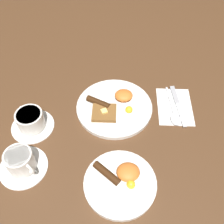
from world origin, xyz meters
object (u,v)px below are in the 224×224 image
(breakfast_plate_near, at_px, (114,107))
(knife, at_px, (177,103))
(spoon, at_px, (175,115))
(teacup_near, at_px, (31,121))
(breakfast_plate_far, at_px, (121,181))
(teacup_far, at_px, (21,163))

(breakfast_plate_near, xyz_separation_m, knife, (-0.23, -0.02, -0.00))
(breakfast_plate_near, bearing_deg, spoon, 168.67)
(teacup_near, height_order, spoon, teacup_near)
(breakfast_plate_far, distance_m, spoon, 0.32)
(breakfast_plate_far, distance_m, teacup_far, 0.30)
(spoon, bearing_deg, knife, 157.95)
(breakfast_plate_far, relative_size, teacup_far, 1.44)
(teacup_near, xyz_separation_m, spoon, (-0.50, -0.03, -0.02))
(teacup_near, bearing_deg, teacup_far, 89.81)
(teacup_far, height_order, knife, teacup_far)
(knife, relative_size, spoon, 1.05)
(breakfast_plate_far, bearing_deg, knife, -125.76)
(teacup_far, relative_size, knife, 0.77)
(breakfast_plate_far, xyz_separation_m, teacup_near, (0.30, -0.21, 0.02))
(breakfast_plate_near, distance_m, spoon, 0.22)
(breakfast_plate_near, xyz_separation_m, teacup_near, (0.29, 0.08, 0.02))
(knife, bearing_deg, teacup_near, -83.98)
(breakfast_plate_near, relative_size, breakfast_plate_far, 1.28)
(breakfast_plate_far, bearing_deg, breakfast_plate_near, -87.38)
(breakfast_plate_near, bearing_deg, teacup_far, 39.29)
(breakfast_plate_far, distance_m, knife, 0.38)
(teacup_far, bearing_deg, teacup_near, -90.19)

